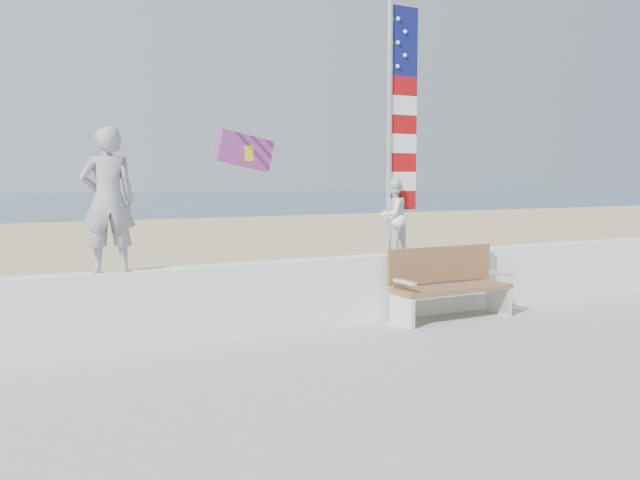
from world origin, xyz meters
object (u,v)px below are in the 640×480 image
at_px(flag, 397,117).
at_px(bench, 448,283).
at_px(child, 392,216).
at_px(adult, 108,200).

bearing_deg(flag, bench, -38.06).
bearing_deg(flag, child, 179.77).
xyz_separation_m(adult, flag, (3.94, -0.00, 1.09)).
relative_size(adult, flag, 0.47).
height_order(adult, flag, flag).
distance_m(adult, flag, 4.09).
height_order(adult, bench, adult).
bearing_deg(adult, flag, -174.29).
distance_m(bench, flag, 2.42).
distance_m(adult, child, 3.88).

